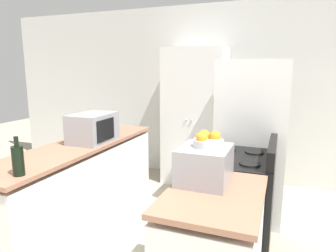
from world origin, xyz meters
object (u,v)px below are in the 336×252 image
object	(u,v)px
pantry_cabinet	(195,117)
toaster_oven	(204,165)
wine_bottle	(18,160)
microwave	(93,128)
fruit_bowl	(208,140)
stove	(235,203)
refrigerator	(252,140)

from	to	relation	value
pantry_cabinet	toaster_oven	size ratio (longest dim) A/B	5.12
wine_bottle	toaster_oven	distance (m)	1.34
pantry_cabinet	microwave	xyz separation A→B (m)	(-0.67, -1.54, 0.07)
wine_bottle	toaster_oven	size ratio (longest dim) A/B	0.76
microwave	toaster_oven	size ratio (longest dim) A/B	1.30
toaster_oven	fruit_bowl	xyz separation A→B (m)	(0.01, 0.02, 0.17)
microwave	toaster_oven	xyz separation A→B (m)	(1.39, -0.70, -0.03)
pantry_cabinet	microwave	size ratio (longest dim) A/B	3.94
wine_bottle	toaster_oven	xyz separation A→B (m)	(1.29, 0.36, 0.01)
stove	fruit_bowl	xyz separation A→B (m)	(-0.11, -0.67, 0.73)
refrigerator	wine_bottle	size ratio (longest dim) A/B	6.03
stove	refrigerator	bearing A→B (deg)	86.88
stove	toaster_oven	world-z (taller)	toaster_oven
pantry_cabinet	microwave	world-z (taller)	pantry_cabinet
microwave	fruit_bowl	world-z (taller)	fruit_bowl
pantry_cabinet	stove	distance (m)	1.84
refrigerator	toaster_oven	xyz separation A→B (m)	(-0.17, -1.50, 0.14)
stove	microwave	xyz separation A→B (m)	(-1.51, 0.00, 0.59)
pantry_cabinet	wine_bottle	world-z (taller)	pantry_cabinet
stove	microwave	size ratio (longest dim) A/B	2.13
pantry_cabinet	toaster_oven	distance (m)	2.35
stove	wine_bottle	bearing A→B (deg)	-143.28
pantry_cabinet	fruit_bowl	distance (m)	2.34
fruit_bowl	refrigerator	bearing A→B (deg)	84.00
stove	toaster_oven	xyz separation A→B (m)	(-0.13, -0.70, 0.57)
fruit_bowl	pantry_cabinet	bearing A→B (deg)	108.20
refrigerator	stove	bearing A→B (deg)	-93.12
wine_bottle	toaster_oven	bearing A→B (deg)	15.63
pantry_cabinet	toaster_oven	bearing A→B (deg)	-72.30
refrigerator	toaster_oven	distance (m)	1.51
microwave	wine_bottle	distance (m)	1.07
stove	microwave	bearing A→B (deg)	179.84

